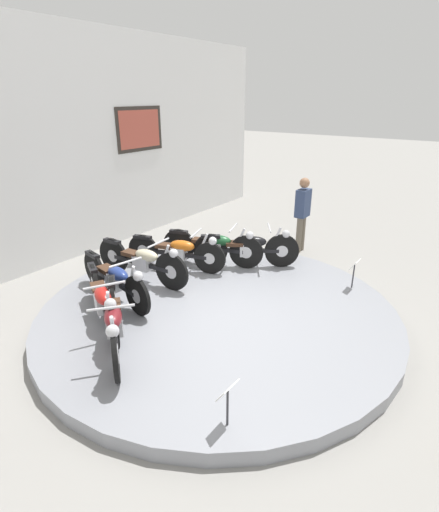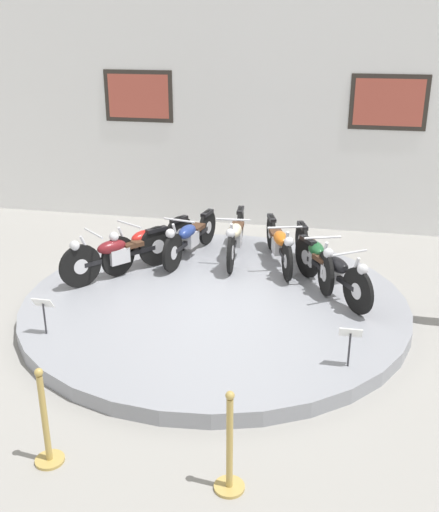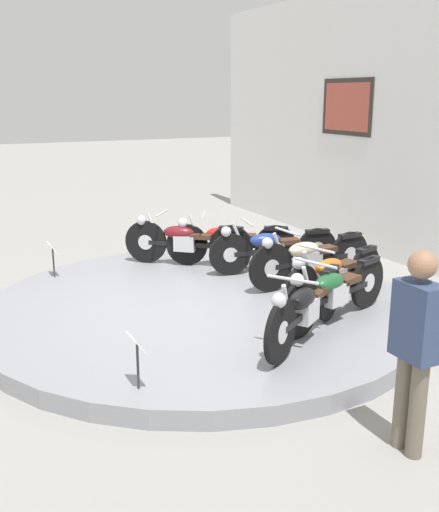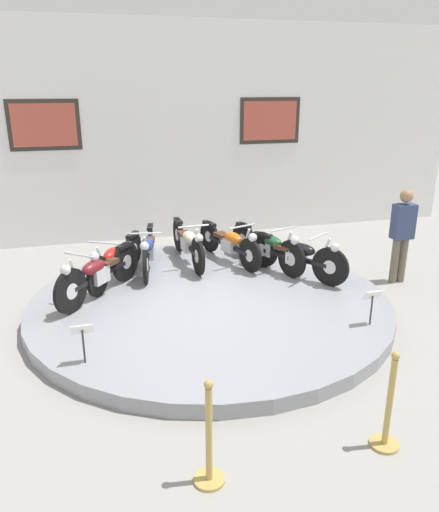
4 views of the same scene
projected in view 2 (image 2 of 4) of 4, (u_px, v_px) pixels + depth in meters
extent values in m
plane|color=gray|center=(215.00, 310.00, 8.67)|extent=(60.00, 60.00, 0.00)
cylinder|color=gray|center=(215.00, 304.00, 8.64)|extent=(5.48, 5.48, 0.20)
cube|color=white|center=(259.00, 111.00, 11.55)|extent=(14.00, 0.20, 4.58)
cube|color=#2D2823|center=(138.00, 96.00, 11.82)|extent=(1.40, 0.02, 1.00)
cube|color=#B24C3D|center=(138.00, 96.00, 11.82)|extent=(1.24, 0.02, 0.84)
cube|color=#2D2823|center=(389.00, 102.00, 10.92)|extent=(1.40, 0.02, 1.00)
cube|color=#B24C3D|center=(389.00, 103.00, 10.91)|extent=(1.24, 0.02, 0.84)
cylinder|color=black|center=(80.00, 266.00, 8.84)|extent=(0.46, 0.55, 0.66)
cylinder|color=silver|center=(80.00, 266.00, 8.84)|extent=(0.20, 0.22, 0.23)
cylinder|color=black|center=(157.00, 246.00, 9.63)|extent=(0.46, 0.55, 0.66)
cylinder|color=silver|center=(157.00, 246.00, 9.63)|extent=(0.20, 0.22, 0.23)
cube|color=black|center=(120.00, 256.00, 9.23)|extent=(0.85, 1.00, 0.07)
cube|color=silver|center=(118.00, 255.00, 9.20)|extent=(0.36, 0.37, 0.24)
ellipsoid|color=maroon|center=(112.00, 247.00, 9.09)|extent=(0.48, 0.51, 0.20)
cube|color=#472D1E|center=(132.00, 244.00, 9.31)|extent=(0.36, 0.37, 0.07)
cube|color=black|center=(156.00, 230.00, 9.52)|extent=(0.31, 0.34, 0.06)
cylinder|color=silver|center=(88.00, 251.00, 8.85)|extent=(0.19, 0.22, 0.54)
cylinder|color=silver|center=(94.00, 233.00, 8.82)|extent=(0.44, 0.37, 0.03)
sphere|color=silver|center=(75.00, 246.00, 8.68)|extent=(0.15, 0.15, 0.15)
cylinder|color=black|center=(118.00, 256.00, 9.25)|extent=(0.36, 0.58, 0.64)
cylinder|color=silver|center=(118.00, 256.00, 9.25)|extent=(0.16, 0.23, 0.22)
cylinder|color=black|center=(179.00, 234.00, 10.20)|extent=(0.36, 0.58, 0.64)
cylinder|color=silver|center=(179.00, 234.00, 10.20)|extent=(0.16, 0.23, 0.22)
cube|color=black|center=(150.00, 245.00, 9.72)|extent=(0.66, 1.12, 0.07)
cube|color=silver|center=(148.00, 244.00, 9.69)|extent=(0.33, 0.38, 0.24)
ellipsoid|color=red|center=(143.00, 237.00, 9.56)|extent=(0.42, 0.53, 0.20)
cube|color=#472D1E|center=(160.00, 233.00, 9.83)|extent=(0.33, 0.38, 0.07)
cube|color=black|center=(179.00, 219.00, 10.10)|extent=(0.26, 0.36, 0.06)
cylinder|color=silver|center=(125.00, 242.00, 9.28)|extent=(0.16, 0.24, 0.54)
cylinder|color=silver|center=(129.00, 224.00, 9.26)|extent=(0.49, 0.29, 0.03)
sphere|color=silver|center=(114.00, 237.00, 9.08)|extent=(0.15, 0.15, 0.15)
cylinder|color=black|center=(173.00, 253.00, 9.42)|extent=(0.17, 0.62, 0.62)
cylinder|color=silver|center=(173.00, 253.00, 9.42)|extent=(0.11, 0.22, 0.22)
cylinder|color=black|center=(207.00, 227.00, 10.58)|extent=(0.17, 0.62, 0.62)
cylinder|color=silver|center=(207.00, 227.00, 10.58)|extent=(0.11, 0.22, 0.22)
cube|color=black|center=(191.00, 239.00, 10.00)|extent=(0.31, 1.23, 0.07)
cube|color=silver|center=(190.00, 239.00, 9.96)|extent=(0.26, 0.35, 0.24)
ellipsoid|color=navy|center=(187.00, 232.00, 9.81)|extent=(0.31, 0.51, 0.20)
cube|color=#472D1E|center=(196.00, 227.00, 10.14)|extent=(0.26, 0.35, 0.07)
cube|color=black|center=(207.00, 213.00, 10.48)|extent=(0.17, 0.37, 0.06)
cylinder|color=silver|center=(176.00, 238.00, 9.47)|extent=(0.09, 0.25, 0.54)
cylinder|color=silver|center=(179.00, 220.00, 9.47)|extent=(0.54, 0.14, 0.03)
sphere|color=silver|center=(170.00, 233.00, 9.24)|extent=(0.15, 0.15, 0.15)
cylinder|color=black|center=(231.00, 253.00, 9.37)|extent=(0.10, 0.66, 0.66)
cylinder|color=silver|center=(231.00, 253.00, 9.37)|extent=(0.08, 0.23, 0.23)
cylinder|color=black|center=(240.00, 225.00, 10.61)|extent=(0.10, 0.66, 0.66)
cylinder|color=silver|center=(240.00, 225.00, 10.61)|extent=(0.08, 0.23, 0.23)
cube|color=black|center=(236.00, 238.00, 9.99)|extent=(0.15, 1.24, 0.07)
cube|color=silver|center=(236.00, 238.00, 9.94)|extent=(0.22, 0.33, 0.24)
ellipsoid|color=beige|center=(235.00, 231.00, 9.79)|extent=(0.25, 0.49, 0.20)
cube|color=#472D1E|center=(237.00, 226.00, 10.14)|extent=(0.22, 0.33, 0.07)
cube|color=black|center=(240.00, 210.00, 10.51)|extent=(0.12, 0.37, 0.06)
cylinder|color=silver|center=(232.00, 237.00, 9.43)|extent=(0.06, 0.25, 0.54)
cylinder|color=silver|center=(233.00, 220.00, 9.43)|extent=(0.54, 0.07, 0.03)
sphere|color=silver|center=(231.00, 233.00, 9.19)|extent=(0.15, 0.15, 0.15)
cylinder|color=black|center=(287.00, 261.00, 9.10)|extent=(0.23, 0.59, 0.60)
cylinder|color=silver|center=(287.00, 261.00, 9.10)|extent=(0.13, 0.22, 0.21)
cylinder|color=black|center=(271.00, 232.00, 10.35)|extent=(0.23, 0.59, 0.60)
cylinder|color=silver|center=(271.00, 232.00, 10.35)|extent=(0.13, 0.22, 0.21)
cube|color=black|center=(279.00, 246.00, 9.72)|extent=(0.44, 1.21, 0.07)
cube|color=silver|center=(279.00, 246.00, 9.68)|extent=(0.29, 0.37, 0.24)
ellipsoid|color=#D16619|center=(281.00, 238.00, 9.53)|extent=(0.35, 0.52, 0.20)
cube|color=#472D1E|center=(276.00, 233.00, 9.87)|extent=(0.29, 0.37, 0.07)
cube|color=black|center=(272.00, 218.00, 10.25)|extent=(0.20, 0.37, 0.06)
cylinder|color=silver|center=(286.00, 246.00, 9.16)|extent=(0.12, 0.25, 0.54)
cylinder|color=silver|center=(285.00, 227.00, 9.17)|extent=(0.52, 0.19, 0.03)
sphere|color=silver|center=(289.00, 242.00, 8.92)|extent=(0.15, 0.15, 0.15)
cylinder|color=black|center=(326.00, 274.00, 8.60)|extent=(0.26, 0.63, 0.65)
cylinder|color=silver|center=(326.00, 274.00, 8.60)|extent=(0.14, 0.24, 0.23)
cylinder|color=black|center=(302.00, 242.00, 9.85)|extent=(0.26, 0.63, 0.65)
cylinder|color=silver|center=(302.00, 242.00, 9.85)|extent=(0.14, 0.24, 0.23)
cube|color=black|center=(313.00, 256.00, 9.23)|extent=(0.47, 1.20, 0.07)
cube|color=silver|center=(314.00, 256.00, 9.18)|extent=(0.29, 0.37, 0.24)
ellipsoid|color=#1E562D|center=(316.00, 249.00, 9.03)|extent=(0.37, 0.53, 0.20)
cube|color=#472D1E|center=(310.00, 243.00, 9.38)|extent=(0.29, 0.37, 0.07)
cube|color=black|center=(303.00, 226.00, 9.75)|extent=(0.21, 0.37, 0.06)
cylinder|color=silver|center=(324.00, 257.00, 8.67)|extent=(0.12, 0.25, 0.54)
cylinder|color=silver|center=(323.00, 238.00, 8.67)|extent=(0.52, 0.21, 0.03)
sphere|color=silver|center=(328.00, 253.00, 8.42)|extent=(0.15, 0.15, 0.15)
cylinder|color=black|center=(358.00, 291.00, 8.05)|extent=(0.41, 0.57, 0.65)
cylinder|color=silver|center=(358.00, 291.00, 8.05)|extent=(0.18, 0.22, 0.23)
cylinder|color=black|center=(307.00, 257.00, 9.21)|extent=(0.41, 0.57, 0.65)
cylinder|color=silver|center=(307.00, 257.00, 9.21)|extent=(0.18, 0.22, 0.23)
cube|color=black|center=(331.00, 273.00, 8.63)|extent=(0.76, 1.07, 0.07)
cube|color=silver|center=(332.00, 272.00, 8.59)|extent=(0.35, 0.38, 0.24)
ellipsoid|color=black|center=(337.00, 265.00, 8.44)|extent=(0.45, 0.52, 0.20)
cube|color=#472D1E|center=(323.00, 259.00, 8.77)|extent=(0.35, 0.38, 0.07)
cube|color=black|center=(308.00, 240.00, 9.11)|extent=(0.28, 0.35, 0.06)
cylinder|color=silver|center=(353.00, 273.00, 8.10)|extent=(0.18, 0.23, 0.54)
cylinder|color=silver|center=(350.00, 253.00, 8.10)|extent=(0.46, 0.33, 0.03)
sphere|color=silver|center=(363.00, 269.00, 7.87)|extent=(0.15, 0.15, 0.15)
cylinder|color=#333338|center=(45.00, 319.00, 7.54)|extent=(0.02, 0.02, 0.42)
cube|color=white|center=(43.00, 303.00, 7.46)|extent=(0.26, 0.11, 0.15)
cylinder|color=#333338|center=(349.00, 350.00, 6.83)|extent=(0.02, 0.02, 0.42)
cube|color=white|center=(351.00, 333.00, 6.75)|extent=(0.26, 0.11, 0.15)
cylinder|color=tan|center=(50.00, 460.00, 5.69)|extent=(0.28, 0.28, 0.03)
cylinder|color=tan|center=(45.00, 420.00, 5.52)|extent=(0.06, 0.06, 0.95)
sphere|color=tan|center=(39.00, 372.00, 5.34)|extent=(0.08, 0.08, 0.08)
cylinder|color=tan|center=(229.00, 487.00, 5.36)|extent=(0.28, 0.28, 0.03)
cylinder|color=tan|center=(230.00, 445.00, 5.19)|extent=(0.06, 0.06, 0.95)
sphere|color=tan|center=(230.00, 396.00, 5.01)|extent=(0.08, 0.08, 0.08)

